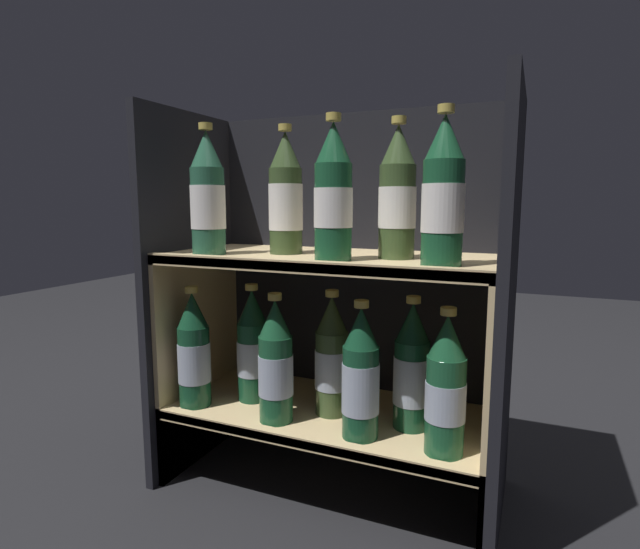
% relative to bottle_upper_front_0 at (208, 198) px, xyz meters
% --- Properties ---
extents(ground_plane, '(6.00, 6.00, 0.00)m').
position_rel_bottle_upper_front_0_xyz_m(ground_plane, '(0.24, -0.06, -0.66)').
color(ground_plane, black).
extents(fridge_back_wall, '(0.75, 0.02, 0.86)m').
position_rel_bottle_upper_front_0_xyz_m(fridge_back_wall, '(0.24, 0.27, -0.23)').
color(fridge_back_wall, black).
rests_on(fridge_back_wall, ground_plane).
extents(fridge_side_left, '(0.02, 0.36, 0.86)m').
position_rel_bottle_upper_front_0_xyz_m(fridge_side_left, '(-0.13, 0.10, -0.23)').
color(fridge_side_left, black).
rests_on(fridge_side_left, ground_plane).
extents(fridge_side_right, '(0.02, 0.36, 0.86)m').
position_rel_bottle_upper_front_0_xyz_m(fridge_side_right, '(0.61, 0.10, -0.23)').
color(fridge_side_right, black).
rests_on(fridge_side_right, ground_plane).
extents(shelf_lower, '(0.71, 0.32, 0.19)m').
position_rel_bottle_upper_front_0_xyz_m(shelf_lower, '(0.24, 0.09, -0.50)').
color(shelf_lower, '#DBBC84').
rests_on(shelf_lower, ground_plane).
extents(shelf_upper, '(0.71, 0.32, 0.54)m').
position_rel_bottle_upper_front_0_xyz_m(shelf_upper, '(0.24, 0.09, -0.26)').
color(shelf_upper, '#DBBC84').
rests_on(shelf_upper, ground_plane).
extents(bottle_upper_front_0, '(0.07, 0.07, 0.28)m').
position_rel_bottle_upper_front_0_xyz_m(bottle_upper_front_0, '(0.00, 0.00, 0.00)').
color(bottle_upper_front_0, '#285B42').
rests_on(bottle_upper_front_0, shelf_upper).
extents(bottle_upper_front_1, '(0.07, 0.07, 0.28)m').
position_rel_bottle_upper_front_0_xyz_m(bottle_upper_front_1, '(0.29, 0.00, 0.00)').
color(bottle_upper_front_1, '#194C2D').
rests_on(bottle_upper_front_1, shelf_upper).
extents(bottle_upper_front_2, '(0.07, 0.07, 0.28)m').
position_rel_bottle_upper_front_0_xyz_m(bottle_upper_front_2, '(0.50, 0.00, 0.00)').
color(bottle_upper_front_2, '#194C2D').
rests_on(bottle_upper_front_2, shelf_upper).
extents(bottle_upper_back_0, '(0.07, 0.07, 0.28)m').
position_rel_bottle_upper_front_0_xyz_m(bottle_upper_back_0, '(0.15, 0.08, -0.00)').
color(bottle_upper_back_0, '#384C28').
rests_on(bottle_upper_back_0, shelf_upper).
extents(bottle_upper_back_1, '(0.07, 0.07, 0.28)m').
position_rel_bottle_upper_front_0_xyz_m(bottle_upper_back_1, '(0.39, 0.08, 0.00)').
color(bottle_upper_back_1, '#384C28').
rests_on(bottle_upper_back_1, shelf_upper).
extents(bottle_lower_front_0, '(0.07, 0.07, 0.28)m').
position_rel_bottle_upper_front_0_xyz_m(bottle_lower_front_0, '(-0.05, 0.00, -0.35)').
color(bottle_lower_front_0, '#144228').
rests_on(bottle_lower_front_0, shelf_lower).
extents(bottle_lower_front_1, '(0.07, 0.07, 0.28)m').
position_rel_bottle_upper_front_0_xyz_m(bottle_lower_front_1, '(0.16, 0.00, -0.35)').
color(bottle_lower_front_1, '#194C2D').
rests_on(bottle_lower_front_1, shelf_lower).
extents(bottle_lower_front_2, '(0.07, 0.07, 0.28)m').
position_rel_bottle_upper_front_0_xyz_m(bottle_lower_front_2, '(0.35, 0.00, -0.35)').
color(bottle_lower_front_2, '#144228').
rests_on(bottle_lower_front_2, shelf_lower).
extents(bottle_lower_front_3, '(0.07, 0.07, 0.28)m').
position_rel_bottle_upper_front_0_xyz_m(bottle_lower_front_3, '(0.51, 0.00, -0.35)').
color(bottle_lower_front_3, '#194C2D').
rests_on(bottle_lower_front_3, shelf_lower).
extents(bottle_lower_back_0, '(0.07, 0.07, 0.28)m').
position_rel_bottle_upper_front_0_xyz_m(bottle_lower_back_0, '(0.05, 0.08, -0.35)').
color(bottle_lower_back_0, '#144228').
rests_on(bottle_lower_back_0, shelf_lower).
extents(bottle_lower_back_1, '(0.07, 0.07, 0.28)m').
position_rel_bottle_upper_front_0_xyz_m(bottle_lower_back_1, '(0.26, 0.08, -0.35)').
color(bottle_lower_back_1, '#384C28').
rests_on(bottle_lower_back_1, shelf_lower).
extents(bottle_lower_back_2, '(0.07, 0.07, 0.28)m').
position_rel_bottle_upper_front_0_xyz_m(bottle_lower_back_2, '(0.43, 0.08, -0.35)').
color(bottle_lower_back_2, '#144228').
rests_on(bottle_lower_back_2, shelf_lower).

